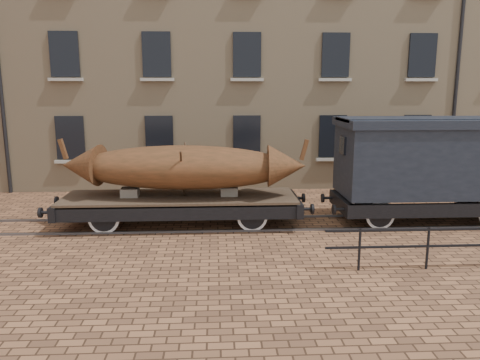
{
  "coord_description": "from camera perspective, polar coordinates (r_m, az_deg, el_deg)",
  "views": [
    {
      "loc": [
        -0.28,
        -13.83,
        4.14
      ],
      "look_at": [
        0.49,
        0.5,
        1.3
      ],
      "focal_mm": 35.0,
      "sensor_mm": 36.0,
      "label": 1
    }
  ],
  "objects": [
    {
      "name": "iron_boat",
      "position": [
        14.05,
        -6.91,
        1.59
      ],
      "size": [
        7.42,
        2.5,
        1.74
      ],
      "color": "brown",
      "rests_on": "flatcar_wagon"
    },
    {
      "name": "flatcar_wagon",
      "position": [
        14.28,
        -7.31,
        -2.66
      ],
      "size": [
        7.88,
        2.14,
        1.19
      ],
      "color": "brown",
      "rests_on": "ground"
    },
    {
      "name": "goods_van",
      "position": [
        15.45,
        22.18,
        2.57
      ],
      "size": [
        6.3,
        2.3,
        3.26
      ],
      "color": "black",
      "rests_on": "ground"
    },
    {
      "name": "warehouse_cream",
      "position": [
        24.21,
        4.98,
        17.94
      ],
      "size": [
        40.0,
        10.19,
        14.0
      ],
      "color": "tan",
      "rests_on": "ground"
    },
    {
      "name": "ground",
      "position": [
        14.43,
        -1.84,
        -5.48
      ],
      "size": [
        90.0,
        90.0,
        0.0
      ],
      "primitive_type": "plane",
      "color": "brown"
    },
    {
      "name": "rail_track",
      "position": [
        14.43,
        -1.84,
        -5.36
      ],
      "size": [
        30.0,
        1.52,
        0.06
      ],
      "color": "#59595E",
      "rests_on": "ground"
    }
  ]
}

